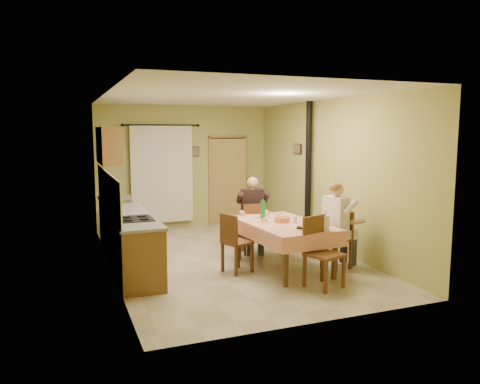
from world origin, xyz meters
name	(u,v)px	position (x,y,z in m)	size (l,w,h in m)	color
floor	(229,258)	(0.00, 0.00, 0.00)	(4.00, 6.00, 0.01)	tan
room_shell	(229,155)	(0.00, 0.00, 1.82)	(4.04, 6.04, 2.82)	tan
kitchen_run	(126,234)	(-1.71, 0.40, 0.48)	(0.64, 3.64, 1.56)	brown
upper_cabinets	(108,145)	(-1.82, 1.70, 1.95)	(0.35, 1.40, 0.70)	brown
curtain	(162,174)	(-0.55, 2.90, 1.26)	(1.70, 0.07, 2.22)	black
doorway	(228,180)	(1.04, 2.93, 1.05)	(0.96, 0.25, 2.15)	black
dining_table	(283,246)	(0.61, -0.91, 0.38)	(1.23, 1.93, 0.76)	#E68F7A
tableware	(288,220)	(0.65, -1.01, 0.81)	(0.85, 1.58, 0.33)	white
chair_far	(253,238)	(0.51, 0.15, 0.29)	(0.46, 0.46, 0.94)	#553117
chair_near	(323,267)	(0.73, -1.94, 0.29)	(0.57, 0.57, 1.01)	#553117
chair_right	(337,251)	(1.43, -1.21, 0.29)	(0.46, 0.46, 0.94)	#553117
chair_left	(237,254)	(-0.17, -0.82, 0.29)	(0.50, 0.50, 0.95)	#553117
man_far	(253,206)	(0.52, 0.16, 0.88)	(0.63, 0.55, 1.39)	black
man_right	(337,215)	(1.42, -1.21, 0.88)	(0.54, 0.63, 1.39)	silver
stove_flue	(308,191)	(1.90, 0.60, 1.02)	(0.24, 0.24, 2.80)	black
picture_back	(195,151)	(0.25, 2.97, 1.75)	(0.19, 0.03, 0.23)	black
picture_right	(297,149)	(1.97, 1.20, 1.85)	(0.03, 0.31, 0.21)	brown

